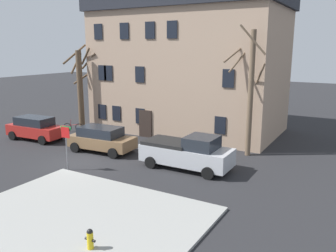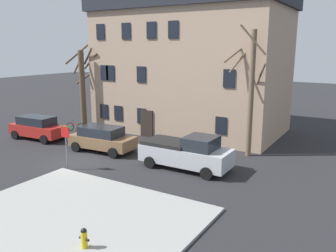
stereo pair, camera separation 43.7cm
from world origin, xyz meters
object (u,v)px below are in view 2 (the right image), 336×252
tree_bare_near (83,86)px  car_brown_wagon (102,138)px  tree_bare_mid (251,89)px  car_red_wagon (38,127)px  street_sign_pole (66,139)px  building_main (191,56)px  pickup_truck_silver (186,152)px  fire_hydrant (84,238)px  bicycle_leaning (76,127)px

tree_bare_near → car_brown_wagon: size_ratio=1.56×
tree_bare_mid → car_brown_wagon: (-8.60, -4.12, -3.38)m
car_red_wagon → street_sign_pole: 8.01m
building_main → car_brown_wagon: (-1.94, -8.93, -5.21)m
pickup_truck_silver → tree_bare_mid: bearing=62.7°
tree_bare_near → pickup_truck_silver: bearing=-19.5°
fire_hydrant → street_sign_pole: street_sign_pole is taller
car_brown_wagon → bicycle_leaning: car_brown_wagon is taller
tree_bare_near → tree_bare_mid: 14.23m
bicycle_leaning → building_main: bearing=36.8°
tree_bare_mid → pickup_truck_silver: size_ratio=1.55×
building_main → pickup_truck_silver: bearing=-63.7°
fire_hydrant → bicycle_leaning: bicycle_leaning is taller
tree_bare_near → pickup_truck_silver: tree_bare_near is taller
car_red_wagon → pickup_truck_silver: size_ratio=0.87×
fire_hydrant → building_main: bearing=106.7°
tree_bare_near → pickup_truck_silver: size_ratio=1.35×
tree_bare_mid → pickup_truck_silver: 5.79m
fire_hydrant → street_sign_pole: (-6.66, 5.48, 1.30)m
tree_bare_near → car_red_wagon: (-0.71, -4.23, -2.76)m
car_brown_wagon → tree_bare_near: bearing=143.6°
building_main → street_sign_pole: bearing=-95.5°
building_main → car_brown_wagon: building_main is taller
car_red_wagon → car_brown_wagon: size_ratio=1.00×
car_red_wagon → car_brown_wagon: 6.33m
pickup_truck_silver → street_sign_pole: street_sign_pole is taller
street_sign_pole → bicycle_leaning: 9.61m
car_brown_wagon → fire_hydrant: bearing=-51.4°
building_main → bicycle_leaning: 11.17m
building_main → bicycle_leaning: (-7.69, -5.74, -5.72)m
fire_hydrant → car_red_wagon: bearing=146.2°
car_red_wagon → tree_bare_near: bearing=80.5°
building_main → pickup_truck_silver: building_main is taller
bicycle_leaning → car_red_wagon: bearing=-100.1°
pickup_truck_silver → fire_hydrant: (0.97, -9.14, -0.47)m
tree_bare_near → street_sign_pole: 10.32m
building_main → fire_hydrant: 19.79m
tree_bare_mid → bicycle_leaning: size_ratio=4.85×
building_main → car_red_wagon: size_ratio=3.35×
car_brown_wagon → pickup_truck_silver: 6.41m
car_red_wagon → tree_bare_mid: bearing=15.7°
tree_bare_near → car_red_wagon: bearing=-99.5°
building_main → car_brown_wagon: 10.52m
tree_bare_mid → fire_hydrant: (-1.22, -13.37, -3.76)m
bicycle_leaning → pickup_truck_silver: bearing=-15.2°
car_red_wagon → fire_hydrant: bearing=-33.8°
tree_bare_mid → street_sign_pole: tree_bare_mid is taller
building_main → street_sign_pole: 13.47m
car_red_wagon → car_brown_wagon: bearing=0.8°
tree_bare_mid → car_brown_wagon: tree_bare_mid is taller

